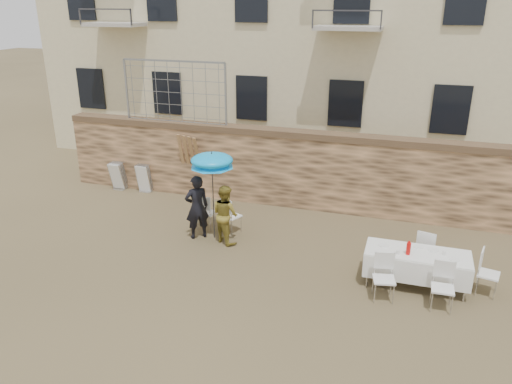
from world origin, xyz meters
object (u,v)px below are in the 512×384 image
(banquet_table, at_px, (418,254))
(table_chair_side, at_px, (489,273))
(chair_stack_right, at_px, (146,177))
(couple_chair_right, at_px, (231,215))
(man_suit, at_px, (197,207))
(table_chair_front_left, at_px, (384,278))
(table_chair_front_right, at_px, (443,287))
(woman_dress, at_px, (225,214))
(couple_chair_left, at_px, (206,212))
(soda_bottle, at_px, (408,249))
(umbrella, at_px, (212,163))
(chair_stack_left, at_px, (120,174))
(table_chair_back, at_px, (426,249))

(banquet_table, distance_m, table_chair_side, 1.43)
(banquet_table, height_order, chair_stack_right, chair_stack_right)
(couple_chair_right, bearing_deg, man_suit, 63.03)
(chair_stack_right, bearing_deg, table_chair_front_left, -27.74)
(table_chair_front_right, xyz_separation_m, table_chair_side, (0.90, 0.85, 0.00))
(woman_dress, height_order, chair_stack_right, woman_dress)
(woman_dress, distance_m, chair_stack_right, 4.44)
(couple_chair_left, distance_m, table_chair_front_right, 6.11)
(man_suit, bearing_deg, table_chair_front_left, 123.07)
(chair_stack_right, bearing_deg, man_suit, -41.08)
(banquet_table, xyz_separation_m, soda_bottle, (-0.20, -0.15, 0.17))
(table_chair_front_left, distance_m, table_chair_front_right, 1.10)
(umbrella, distance_m, chair_stack_right, 4.37)
(couple_chair_right, xyz_separation_m, table_chair_front_left, (3.97, -2.01, 0.00))
(woman_dress, bearing_deg, umbrella, 15.80)
(woman_dress, distance_m, banquet_table, 4.58)
(chair_stack_left, bearing_deg, man_suit, -33.63)
(banquet_table, relative_size, chair_stack_left, 2.28)
(man_suit, distance_m, woman_dress, 0.75)
(couple_chair_left, distance_m, chair_stack_left, 4.28)
(table_chair_front_right, bearing_deg, table_chair_front_left, 178.62)
(man_suit, height_order, table_chair_front_right, man_suit)
(man_suit, distance_m, umbrella, 1.23)
(table_chair_side, bearing_deg, banquet_table, 106.71)
(banquet_table, bearing_deg, couple_chair_right, 164.64)
(umbrella, bearing_deg, man_suit, -165.96)
(umbrella, bearing_deg, chair_stack_right, 143.66)
(table_chair_front_left, bearing_deg, chair_stack_left, 143.39)
(banquet_table, relative_size, soda_bottle, 8.08)
(man_suit, bearing_deg, banquet_table, 132.75)
(umbrella, bearing_deg, table_chair_back, -0.06)
(couple_chair_left, height_order, banquet_table, couple_chair_left)
(couple_chair_right, height_order, soda_bottle, soda_bottle)
(woman_dress, bearing_deg, banquet_table, -157.12)
(couple_chair_left, distance_m, banquet_table, 5.43)
(couple_chair_left, distance_m, table_chair_back, 5.49)
(couple_chair_right, bearing_deg, table_chair_back, -160.58)
(couple_chair_left, height_order, table_chair_front_left, same)
(man_suit, bearing_deg, chair_stack_left, -73.26)
(umbrella, xyz_separation_m, couple_chair_left, (-0.40, 0.45, -1.51))
(couple_chair_right, bearing_deg, table_chair_front_left, 178.08)
(couple_chair_right, relative_size, banquet_table, 0.46)
(couple_chair_left, distance_m, chair_stack_right, 3.50)
(woman_dress, height_order, table_chair_back, woman_dress)
(banquet_table, distance_m, table_chair_front_right, 0.94)
(umbrella, distance_m, table_chair_side, 6.49)
(woman_dress, height_order, chair_stack_left, woman_dress)
(umbrella, distance_m, banquet_table, 5.10)
(man_suit, xyz_separation_m, woman_dress, (0.75, 0.00, -0.09))
(man_suit, distance_m, chair_stack_right, 3.86)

